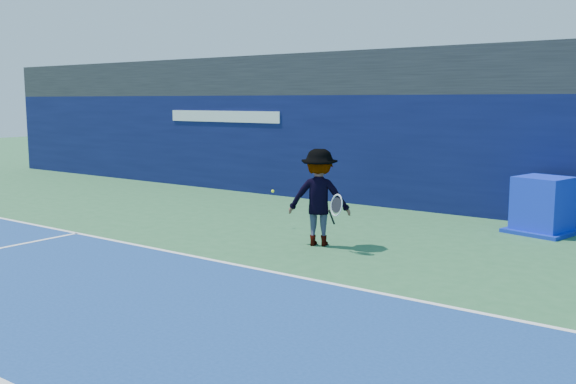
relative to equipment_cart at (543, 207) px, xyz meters
The scene contains 7 objects.
ground 9.57m from the equipment_cart, 108.89° to the right, with size 80.00×80.00×0.00m, color #2B6137.
baseline 6.81m from the equipment_cart, 117.11° to the right, with size 24.00×0.10×0.01m, color white.
stadium_band 4.99m from the equipment_cart, 141.54° to the left, with size 36.00×3.00×1.20m, color black.
back_wall_assembly 3.55m from the equipment_cart, 154.81° to the left, with size 36.00×1.03×3.00m.
equipment_cart is the anchor object (origin of this frame).
tennis_player 5.07m from the equipment_cart, 130.30° to the right, with size 1.48×1.17×1.92m.
tennis_ball 5.91m from the equipment_cart, 150.03° to the right, with size 0.07×0.07×0.07m.
Camera 1 is at (6.72, -5.28, 2.87)m, focal length 40.00 mm.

